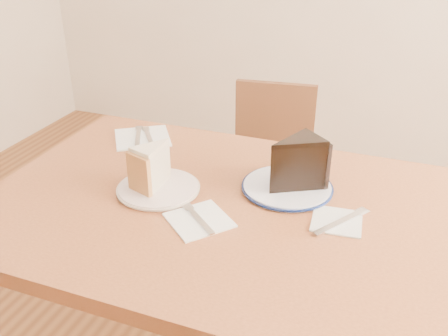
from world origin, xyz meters
TOP-DOWN VIEW (x-y plane):
  - table at (0.00, 0.00)m, footprint 1.20×0.80m
  - chair_far at (-0.11, 0.76)m, footprint 0.43×0.43m
  - plate_cream at (-0.19, -0.00)m, footprint 0.20×0.20m
  - plate_navy at (0.12, 0.12)m, footprint 0.22×0.22m
  - carrot_cake at (-0.20, 0.01)m, footprint 0.10×0.12m
  - chocolate_cake at (0.13, 0.12)m, footprint 0.16×0.16m
  - napkin_cream at (-0.03, -0.09)m, footprint 0.18×0.18m
  - napkin_navy at (0.26, 0.02)m, footprint 0.12×0.12m
  - napkin_spare at (-0.38, 0.27)m, footprint 0.23×0.23m
  - fork_cream at (-0.03, -0.09)m, footprint 0.12×0.10m
  - knife_navy at (0.27, 0.01)m, footprint 0.11×0.15m
  - fork_spare at (-0.37, 0.28)m, footprint 0.10×0.12m
  - knife_spare at (-0.40, 0.27)m, footprint 0.09×0.15m

SIDE VIEW (x-z plane):
  - chair_far at x=-0.11m, z-range 0.04..0.82m
  - table at x=0.00m, z-range 0.28..1.03m
  - napkin_cream at x=-0.03m, z-range 0.75..0.75m
  - napkin_navy at x=0.26m, z-range 0.75..0.75m
  - napkin_spare at x=-0.38m, z-range 0.75..0.75m
  - plate_cream at x=-0.19m, z-range 0.75..0.76m
  - plate_navy at x=0.12m, z-range 0.75..0.76m
  - fork_cream at x=-0.03m, z-range 0.75..0.76m
  - knife_navy at x=0.27m, z-range 0.75..0.76m
  - fork_spare at x=-0.37m, z-range 0.75..0.76m
  - knife_spare at x=-0.40m, z-range 0.75..0.76m
  - carrot_cake at x=-0.20m, z-range 0.76..0.86m
  - chocolate_cake at x=0.13m, z-range 0.76..0.88m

